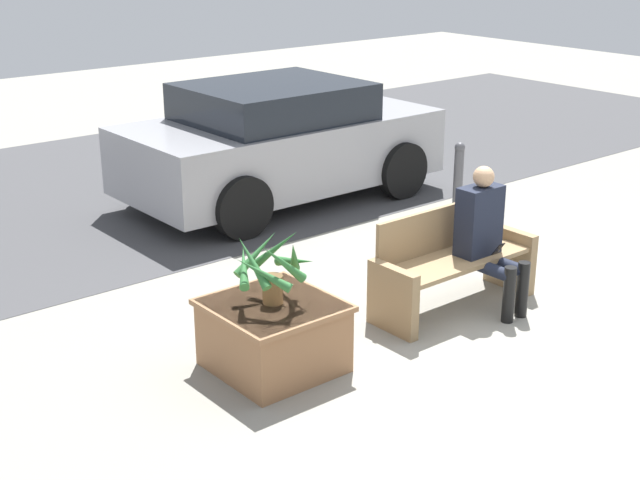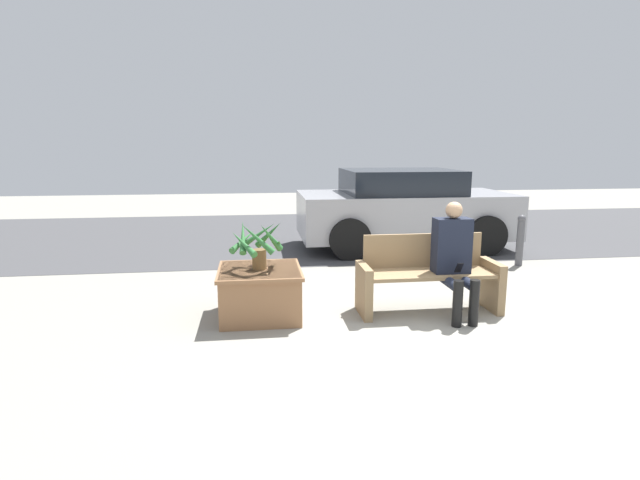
# 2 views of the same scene
# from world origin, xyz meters

# --- Properties ---
(ground_plane) EXTENTS (30.00, 30.00, 0.00)m
(ground_plane) POSITION_xyz_m (0.00, 0.00, 0.00)
(ground_plane) COLOR gray
(road_surface) EXTENTS (20.00, 6.00, 0.01)m
(road_surface) POSITION_xyz_m (0.00, 5.83, 0.00)
(road_surface) COLOR #424244
(road_surface) RESTS_ON ground_plane
(bench) EXTENTS (1.58, 0.53, 0.86)m
(bench) POSITION_xyz_m (-0.16, 0.62, 0.41)
(bench) COLOR #8C704C
(bench) RESTS_ON ground_plane
(person_seated) EXTENTS (0.40, 0.61, 1.26)m
(person_seated) POSITION_xyz_m (0.07, 0.43, 0.68)
(person_seated) COLOR black
(person_seated) RESTS_ON ground_plane
(planter_box) EXTENTS (0.90, 0.91, 0.54)m
(planter_box) POSITION_xyz_m (-2.05, 0.66, 0.29)
(planter_box) COLOR #936642
(planter_box) RESTS_ON ground_plane
(potted_plant) EXTENTS (0.61, 0.64, 0.55)m
(potted_plant) POSITION_xyz_m (-2.06, 0.67, 0.83)
(potted_plant) COLOR brown
(potted_plant) RESTS_ON planter_box
(parked_car) EXTENTS (3.81, 1.98, 1.43)m
(parked_car) POSITION_xyz_m (0.61, 4.14, 0.72)
(parked_car) COLOR #99999E
(parked_car) RESTS_ON ground_plane
(bollard_post) EXTENTS (0.12, 0.12, 0.80)m
(bollard_post) POSITION_xyz_m (2.01, 2.51, 0.42)
(bollard_post) COLOR #4C4C51
(bollard_post) RESTS_ON ground_plane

